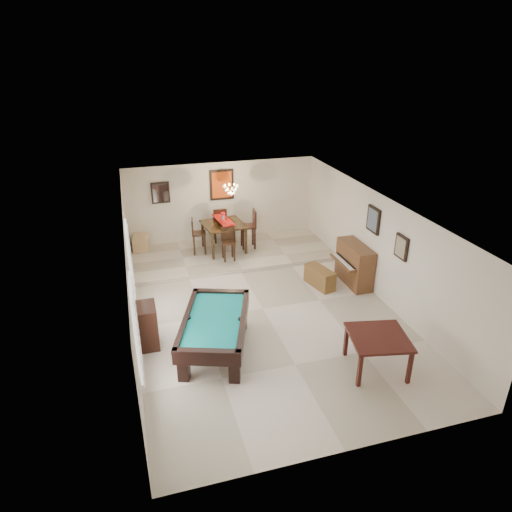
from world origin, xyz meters
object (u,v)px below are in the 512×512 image
flower_vase (223,216)px  dining_chair_west (199,236)px  corner_bench (141,243)px  chandelier (231,186)px  upright_piano (350,265)px  dining_chair_east (248,229)px  apothecary_chest (147,326)px  pool_table (215,335)px  dining_table (224,235)px  square_table (377,352)px  dining_chair_south (228,244)px  dining_chair_north (219,224)px  piano_bench (320,277)px

flower_vase → dining_chair_west: 0.95m
corner_bench → chandelier: 3.36m
upright_piano → dining_chair_west: (-3.56, 2.84, 0.11)m
dining_chair_east → apothecary_chest: bearing=-33.3°
flower_vase → corner_bench: bearing=164.0°
pool_table → upright_piano: (4.05, 1.96, 0.16)m
dining_table → dining_chair_east: (0.76, -0.01, 0.11)m
dining_chair_west → apothecary_chest: bearing=164.1°
upright_piano → corner_bench: upright_piano is taller
square_table → dining_chair_west: 6.71m
flower_vase → corner_bench: flower_vase is taller
dining_chair_south → dining_table: bearing=89.3°
dining_table → dining_chair_east: dining_chair_east is taller
apothecary_chest → dining_chair_south: (2.55, 3.48, 0.13)m
apothecary_chest → dining_chair_west: dining_chair_west is taller
dining_chair_north → chandelier: chandelier is taller
upright_piano → piano_bench: size_ratio=1.43×
upright_piano → apothecary_chest: 5.55m
square_table → apothecary_chest: apothecary_chest is taller
apothecary_chest → square_table: bearing=-25.7°
dining_chair_south → corner_bench: bearing=150.9°
dining_table → flower_vase: bearing=180.0°
upright_piano → dining_table: upright_piano is taller
pool_table → dining_chair_north: size_ratio=2.06×
dining_table → chandelier: size_ratio=1.98×
apothecary_chest → dining_chair_east: size_ratio=0.79×
dining_chair_south → dining_chair_north: dining_chair_north is taller
piano_bench → corner_bench: corner_bench is taller
upright_piano → dining_table: size_ratio=1.12×
square_table → dining_table: size_ratio=0.93×
corner_bench → chandelier: chandelier is taller
flower_vase → dining_chair_west: size_ratio=0.24×
square_table → piano_bench: 3.50m
upright_piano → dining_chair_south: bearing=143.0°
piano_bench → upright_piano: bearing=-5.5°
piano_bench → dining_chair_south: dining_chair_south is taller
dining_table → dining_chair_south: dining_table is taller
piano_bench → chandelier: (-1.79, 2.50, 1.94)m
pool_table → dining_chair_east: bearing=86.1°
pool_table → dining_table: (1.25, 4.81, 0.22)m
dining_chair_east → chandelier: bearing=-60.5°
dining_table → flower_vase: (-0.00, 0.00, 0.62)m
piano_bench → dining_chair_east: bearing=113.8°
dining_chair_north → piano_bench: bearing=120.2°
flower_vase → chandelier: bearing=-54.6°
apothecary_chest → chandelier: size_ratio=1.58×
upright_piano → apothecary_chest: size_ratio=1.40×
pool_table → chandelier: size_ratio=3.89×
flower_vase → apothecary_chest: bearing=-121.5°
piano_bench → dining_table: bearing=125.5°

